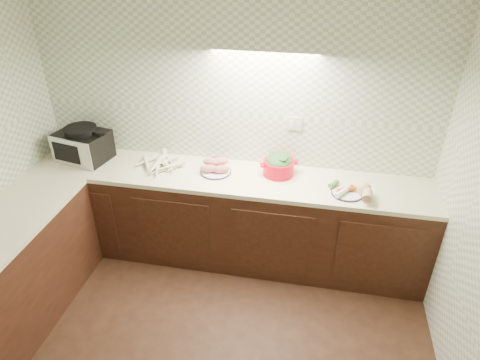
% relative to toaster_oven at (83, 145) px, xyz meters
% --- Properties ---
extents(room, '(3.60, 3.60, 2.60)m').
position_rel_toaster_oven_xyz_m(room, '(1.39, -1.55, 0.58)').
color(room, black).
rests_on(room, ground).
extents(counter, '(3.60, 3.60, 0.90)m').
position_rel_toaster_oven_xyz_m(counter, '(0.71, -0.87, -0.60)').
color(counter, black).
rests_on(counter, ground).
extents(toaster_oven, '(0.51, 0.43, 0.32)m').
position_rel_toaster_oven_xyz_m(toaster_oven, '(0.00, 0.00, 0.00)').
color(toaster_oven, black).
rests_on(toaster_oven, counter).
extents(parsnip_pile, '(0.43, 0.42, 0.09)m').
position_rel_toaster_oven_xyz_m(parsnip_pile, '(0.74, -0.01, -0.11)').
color(parsnip_pile, beige).
rests_on(parsnip_pile, counter).
extents(sweet_potato_plate, '(0.28, 0.28, 0.13)m').
position_rel_toaster_oven_xyz_m(sweet_potato_plate, '(1.27, -0.01, -0.10)').
color(sweet_potato_plate, '#181940').
rests_on(sweet_potato_plate, counter).
extents(onion_bowl, '(0.14, 0.14, 0.10)m').
position_rel_toaster_oven_xyz_m(onion_bowl, '(1.25, 0.11, -0.11)').
color(onion_bowl, black).
rests_on(onion_bowl, counter).
extents(dutch_oven, '(0.36, 0.36, 0.19)m').
position_rel_toaster_oven_xyz_m(dutch_oven, '(1.83, 0.07, -0.06)').
color(dutch_oven, red).
rests_on(dutch_oven, counter).
extents(veg_plate, '(0.38, 0.28, 0.13)m').
position_rel_toaster_oven_xyz_m(veg_plate, '(2.49, -0.15, -0.11)').
color(veg_plate, '#181940').
rests_on(veg_plate, counter).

